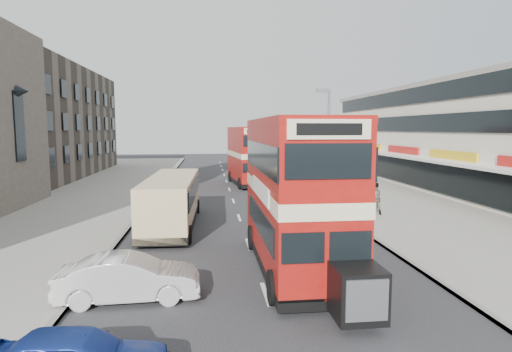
# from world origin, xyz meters

# --- Properties ---
(ground) EXTENTS (160.00, 160.00, 0.00)m
(ground) POSITION_xyz_m (0.00, 0.00, 0.00)
(ground) COLOR #28282B
(ground) RESTS_ON ground
(road_surface) EXTENTS (12.00, 90.00, 0.01)m
(road_surface) POSITION_xyz_m (0.00, 20.00, 0.01)
(road_surface) COLOR #28282B
(road_surface) RESTS_ON ground
(pavement_right) EXTENTS (12.00, 90.00, 0.15)m
(pavement_right) POSITION_xyz_m (12.00, 20.00, 0.07)
(pavement_right) COLOR gray
(pavement_right) RESTS_ON ground
(pavement_left) EXTENTS (12.00, 90.00, 0.15)m
(pavement_left) POSITION_xyz_m (-12.00, 20.00, 0.07)
(pavement_left) COLOR gray
(pavement_left) RESTS_ON ground
(kerb_left) EXTENTS (0.20, 90.00, 0.16)m
(kerb_left) POSITION_xyz_m (-6.10, 20.00, 0.07)
(kerb_left) COLOR gray
(kerb_left) RESTS_ON ground
(kerb_right) EXTENTS (0.20, 90.00, 0.16)m
(kerb_right) POSITION_xyz_m (6.10, 20.00, 0.07)
(kerb_right) COLOR gray
(kerb_right) RESTS_ON ground
(brick_terrace) EXTENTS (14.00, 28.00, 12.00)m
(brick_terrace) POSITION_xyz_m (-22.00, 38.00, 6.00)
(brick_terrace) COLOR #66594C
(brick_terrace) RESTS_ON ground
(commercial_row) EXTENTS (9.90, 46.20, 9.30)m
(commercial_row) POSITION_xyz_m (19.95, 22.00, 4.70)
(commercial_row) COLOR beige
(commercial_row) RESTS_ON ground
(street_lamp) EXTENTS (1.00, 0.20, 8.12)m
(street_lamp) POSITION_xyz_m (6.52, 18.00, 4.78)
(street_lamp) COLOR slate
(street_lamp) RESTS_ON ground
(bus_main) EXTENTS (2.82, 10.08, 5.55)m
(bus_main) POSITION_xyz_m (1.44, 4.35, 2.92)
(bus_main) COLOR black
(bus_main) RESTS_ON ground
(bus_second) EXTENTS (3.56, 9.76, 5.33)m
(bus_second) POSITION_xyz_m (1.94, 29.26, 2.81)
(bus_second) COLOR black
(bus_second) RESTS_ON ground
(coach) EXTENTS (2.75, 9.69, 2.55)m
(coach) POSITION_xyz_m (-3.83, 12.20, 1.50)
(coach) COLOR black
(coach) RESTS_ON ground
(car_left_front) EXTENTS (4.43, 1.71, 1.44)m
(car_left_front) POSITION_xyz_m (-4.32, 2.00, 0.72)
(car_left_front) COLOR silver
(car_left_front) RESTS_ON ground
(car_right_a) EXTENTS (4.49, 2.28, 1.25)m
(car_right_a) POSITION_xyz_m (5.42, 17.82, 0.62)
(car_right_a) COLOR maroon
(car_right_a) RESTS_ON ground
(car_right_b) EXTENTS (4.03, 2.18, 1.07)m
(car_right_b) POSITION_xyz_m (5.24, 20.68, 0.54)
(car_right_b) COLOR orange
(car_right_b) RESTS_ON ground
(pedestrian_near) EXTENTS (0.79, 0.58, 1.99)m
(pedestrian_near) POSITION_xyz_m (8.22, 13.37, 1.15)
(pedestrian_near) COLOR gray
(pedestrian_near) RESTS_ON pavement_right
(cyclist) EXTENTS (0.60, 1.52, 1.97)m
(cyclist) POSITION_xyz_m (4.63, 20.78, 0.68)
(cyclist) COLOR gray
(cyclist) RESTS_ON ground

